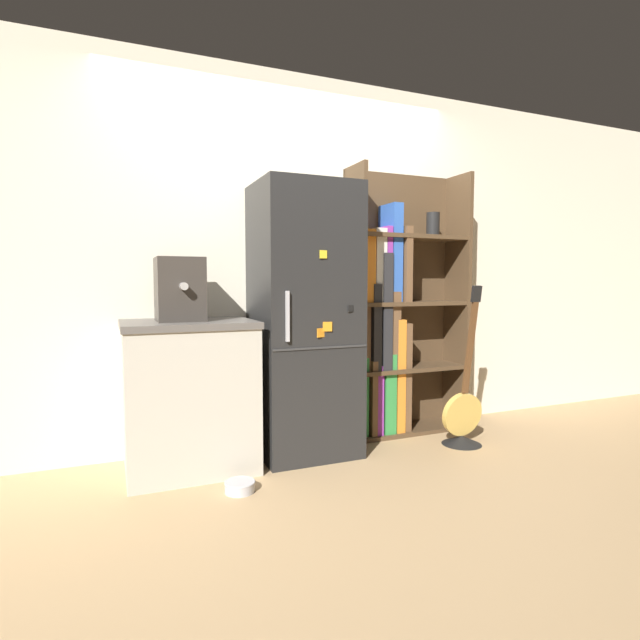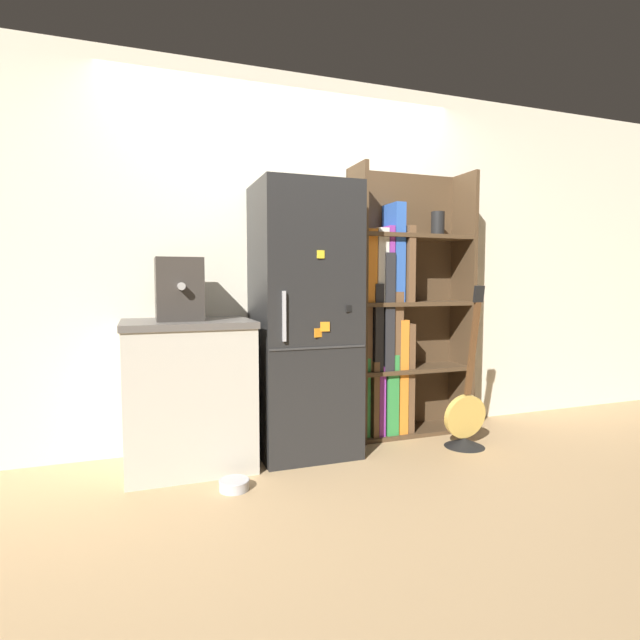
% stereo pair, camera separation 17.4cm
% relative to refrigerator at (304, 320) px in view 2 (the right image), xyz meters
% --- Properties ---
extents(ground_plane, '(16.00, 16.00, 0.00)m').
position_rel_refrigerator_xyz_m(ground_plane, '(0.00, -0.16, -0.89)').
color(ground_plane, tan).
extents(wall_back, '(8.00, 0.05, 2.60)m').
position_rel_refrigerator_xyz_m(wall_back, '(0.00, 0.32, 0.41)').
color(wall_back, beige).
rests_on(wall_back, ground_plane).
extents(refrigerator, '(0.64, 0.61, 1.78)m').
position_rel_refrigerator_xyz_m(refrigerator, '(0.00, 0.00, 0.00)').
color(refrigerator, black).
rests_on(refrigerator, ground_plane).
extents(bookshelf, '(0.93, 0.33, 1.97)m').
position_rel_refrigerator_xyz_m(bookshelf, '(0.76, 0.16, -0.02)').
color(bookshelf, '#4C3823').
rests_on(bookshelf, ground_plane).
extents(kitchen_counter, '(0.77, 0.62, 0.91)m').
position_rel_refrigerator_xyz_m(kitchen_counter, '(-0.75, -0.01, -0.43)').
color(kitchen_counter, '#BCB7A8').
rests_on(kitchen_counter, ground_plane).
extents(espresso_machine, '(0.27, 0.35, 0.38)m').
position_rel_refrigerator_xyz_m(espresso_machine, '(-0.80, 0.00, 0.21)').
color(espresso_machine, '#38332D').
rests_on(espresso_machine, kitchen_counter).
extents(guitar, '(0.31, 0.28, 1.12)m').
position_rel_refrigerator_xyz_m(guitar, '(1.08, -0.30, -0.72)').
color(guitar, black).
rests_on(guitar, ground_plane).
extents(pet_bowl, '(0.17, 0.17, 0.06)m').
position_rel_refrigerator_xyz_m(pet_bowl, '(-0.56, -0.47, -0.86)').
color(pet_bowl, '#B7B7BC').
rests_on(pet_bowl, ground_plane).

